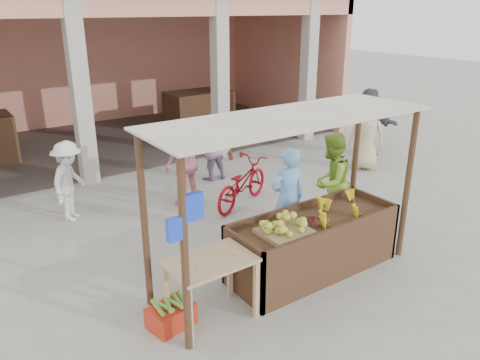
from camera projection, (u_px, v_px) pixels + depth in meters
ground at (286, 280)px, 6.76m from camera, size 60.00×60.00×0.00m
market_building at (79, 46)px, 12.71m from camera, size 14.40×6.40×4.20m
fruit_stall at (313, 246)px, 6.89m from camera, size 2.60×0.95×0.80m
stall_awning at (288, 148)px, 6.11m from camera, size 4.09×1.35×2.39m
banana_heap at (338, 207)px, 6.96m from camera, size 1.14×0.62×0.21m
melon_tray at (285, 228)px, 6.34m from camera, size 0.67×0.58×0.18m
berry_heap at (312, 220)px, 6.62m from camera, size 0.45×0.37×0.14m
side_table at (211, 270)px, 5.68m from camera, size 1.06×0.72×0.84m
papaya_pile at (210, 253)px, 5.60m from camera, size 0.69×0.39×0.20m
red_crate at (171, 316)px, 5.75m from camera, size 0.60×0.48×0.28m
plantain_bundle at (170, 303)px, 5.69m from camera, size 0.45×0.31×0.09m
produce_sacks at (231, 147)px, 12.07m from camera, size 1.02×0.77×0.62m
vendor_blue at (288, 196)px, 7.38m from camera, size 0.76×0.61×1.81m
vendor_green at (331, 180)px, 8.03m from camera, size 0.99×0.75×1.83m
motorcycle at (242, 182)px, 9.15m from camera, size 1.34×1.93×0.96m
shopper_a at (69, 178)px, 8.44m from camera, size 1.07×1.11×1.60m
shopper_b at (187, 160)px, 9.02m from camera, size 1.20×0.80×1.87m
shopper_c at (367, 132)px, 11.09m from camera, size 1.05×1.03×1.85m
shopper_d at (368, 120)px, 12.26m from camera, size 0.82×1.75×1.85m
shopper_f at (210, 146)px, 10.45m from camera, size 0.81×0.52×1.58m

